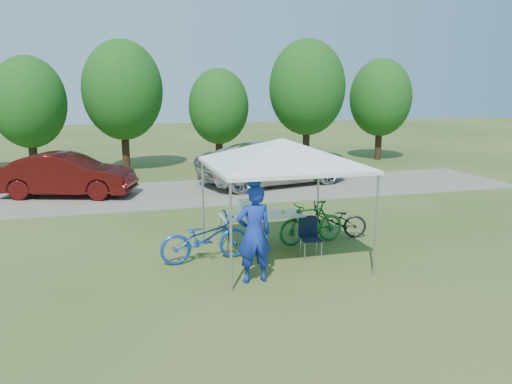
% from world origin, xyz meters
% --- Properties ---
extents(ground, '(100.00, 100.00, 0.00)m').
position_xyz_m(ground, '(0.00, 0.00, 0.00)').
color(ground, '#2D5119').
rests_on(ground, ground).
extents(gravel_strip, '(24.00, 5.00, 0.02)m').
position_xyz_m(gravel_strip, '(0.00, 8.00, 0.01)').
color(gravel_strip, gray).
rests_on(gravel_strip, ground).
extents(canopy, '(4.53, 4.53, 3.00)m').
position_xyz_m(canopy, '(0.00, 0.00, 2.65)').
color(canopy, '#A5A5AA').
rests_on(canopy, ground).
extents(treeline, '(24.89, 4.28, 6.30)m').
position_xyz_m(treeline, '(-0.29, 14.05, 3.53)').
color(treeline, '#382314').
rests_on(treeline, ground).
extents(folding_table, '(1.96, 0.82, 0.81)m').
position_xyz_m(folding_table, '(-0.16, 1.03, 0.76)').
color(folding_table, white).
rests_on(folding_table, ground).
extents(folding_chair, '(0.49, 0.50, 0.86)m').
position_xyz_m(folding_chair, '(0.71, 0.10, 0.51)').
color(folding_chair, black).
rests_on(folding_chair, ground).
extents(cooler, '(0.51, 0.35, 0.37)m').
position_xyz_m(cooler, '(-0.46, 1.03, 0.99)').
color(cooler, white).
rests_on(cooler, folding_table).
extents(ice_cream_cup, '(0.08, 0.08, 0.06)m').
position_xyz_m(ice_cream_cup, '(0.37, 0.98, 0.84)').
color(ice_cream_cup, gold).
rests_on(ice_cream_cup, folding_table).
extents(cyclist, '(0.74, 0.50, 1.96)m').
position_xyz_m(cyclist, '(-0.95, -1.13, 0.98)').
color(cyclist, '#132CA0').
rests_on(cyclist, ground).
extents(bike_blue, '(2.10, 0.95, 1.06)m').
position_xyz_m(bike_blue, '(-1.67, 0.34, 0.53)').
color(bike_blue, '#1347AE').
rests_on(bike_blue, ground).
extents(bike_green, '(1.81, 0.72, 1.06)m').
position_xyz_m(bike_green, '(1.10, 0.93, 0.53)').
color(bike_green, '#166626').
rests_on(bike_green, ground).
extents(bike_dark, '(1.83, 1.09, 0.91)m').
position_xyz_m(bike_dark, '(1.82, 1.24, 0.45)').
color(bike_dark, black).
rests_on(bike_dark, ground).
extents(minivan, '(6.67, 4.18, 1.72)m').
position_xyz_m(minivan, '(2.67, 8.88, 0.88)').
color(minivan, silver).
rests_on(minivan, gravel_strip).
extents(sedan, '(4.99, 2.98, 1.55)m').
position_xyz_m(sedan, '(-5.18, 8.51, 0.80)').
color(sedan, '#470D0B').
rests_on(sedan, gravel_strip).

